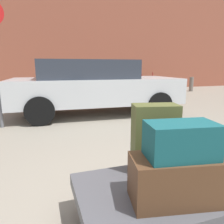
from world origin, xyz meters
TOP-DOWN VIEW (x-y plane):
  - ground_plane at (0.00, 0.00)m, footprint 60.00×60.00m
  - luggage_cart at (0.00, 0.00)m, footprint 1.30×0.85m
  - duffel_bag_brown_front_left at (0.01, -0.19)m, footprint 0.69×0.42m
  - suitcase_olive_center at (0.08, 0.27)m, footprint 0.42×0.29m
  - duffel_bag_teal_topmost_pile at (0.01, -0.19)m, footprint 0.49×0.33m
  - parked_car at (0.51, 4.23)m, footprint 4.40×2.11m
  - bicycle_leaning at (4.65, 9.31)m, footprint 1.76×0.11m
  - bollard_kerb_near at (2.30, 7.90)m, footprint 0.21×0.21m
  - bollard_kerb_mid at (3.75, 7.90)m, footprint 0.21×0.21m
  - bollard_kerb_far at (5.22, 7.90)m, footprint 0.21×0.21m
  - bollard_corner at (6.60, 7.90)m, footprint 0.21×0.21m

SIDE VIEW (x-z plane):
  - ground_plane at x=0.00m, z-range 0.00..0.00m
  - luggage_cart at x=0.00m, z-range 0.10..0.44m
  - bollard_kerb_near at x=2.30m, z-range 0.00..0.74m
  - bollard_kerb_mid at x=3.75m, z-range 0.00..0.74m
  - bollard_kerb_far at x=5.22m, z-range 0.00..0.74m
  - bollard_corner at x=6.60m, z-range 0.00..0.74m
  - bicycle_leaning at x=4.65m, z-range -0.11..0.85m
  - duffel_bag_brown_front_left at x=0.01m, z-range 0.34..0.66m
  - suitcase_olive_center at x=0.08m, z-range 0.34..0.94m
  - parked_car at x=0.51m, z-range 0.05..1.47m
  - duffel_bag_teal_topmost_pile at x=0.01m, z-range 0.66..0.90m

